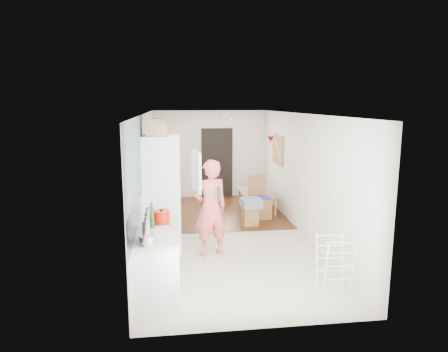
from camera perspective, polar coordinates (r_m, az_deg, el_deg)
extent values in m
cube|color=beige|center=(8.37, 0.28, -8.48)|extent=(3.20, 7.00, 0.01)
cube|color=#572E0D|center=(10.13, -1.10, -5.08)|extent=(3.20, 3.30, 0.01)
cube|color=slate|center=(5.94, -12.48, 1.81)|extent=(0.02, 3.00, 1.30)
cube|color=black|center=(5.56, -12.64, -6.19)|extent=(0.02, 1.90, 0.50)
cube|color=black|center=(11.53, -1.01, 1.88)|extent=(0.90, 0.04, 2.00)
cube|color=white|center=(5.78, -9.46, -13.01)|extent=(0.60, 0.90, 0.86)
cube|color=beige|center=(5.61, -9.60, -8.69)|extent=(0.62, 0.92, 0.06)
cube|color=white|center=(6.47, -9.23, -10.29)|extent=(0.60, 0.60, 0.88)
cube|color=silver|center=(6.32, -9.35, -6.39)|extent=(0.60, 0.60, 0.04)
cube|color=white|center=(7.26, -8.88, -2.74)|extent=(0.66, 0.66, 2.15)
cube|color=white|center=(6.88, -3.98, 0.66)|extent=(0.14, 0.56, 0.70)
cube|color=white|center=(7.17, -6.51, 1.01)|extent=(0.02, 0.52, 0.66)
cube|color=tan|center=(10.17, 7.74, 3.76)|extent=(0.03, 0.90, 0.70)
cube|color=#A27A3C|center=(10.16, 7.66, 3.76)|extent=(0.00, 0.94, 0.74)
cone|color=maroon|center=(10.76, 6.67, 5.22)|extent=(0.18, 0.18, 0.16)
imported|color=#EF5F59|center=(7.08, -1.96, -3.36)|extent=(0.87, 0.70, 2.06)
imported|color=#A27A3C|center=(10.17, 4.79, -3.84)|extent=(0.68, 1.21, 0.43)
cube|color=gray|center=(8.88, 3.87, -3.85)|extent=(0.48, 0.48, 0.19)
cylinder|color=red|center=(6.27, -8.92, -5.60)|extent=(0.28, 0.28, 0.15)
cylinder|color=silver|center=(5.31, -10.89, -8.90)|extent=(0.27, 0.27, 0.11)
cylinder|color=#1D4320|center=(6.88, -0.75, -2.65)|extent=(0.06, 0.06, 0.26)
cylinder|color=#1D4320|center=(5.65, -10.92, -6.70)|extent=(0.08, 0.08, 0.30)
cylinder|color=#1D4320|center=(5.91, -10.27, -5.87)|extent=(0.07, 0.07, 0.31)
cylinder|color=silver|center=(5.50, -11.11, -7.53)|extent=(0.12, 0.12, 0.23)
cylinder|color=tan|center=(5.87, -10.83, -6.49)|extent=(0.06, 0.06, 0.21)
cylinder|color=tan|center=(6.08, -10.58, -5.86)|extent=(0.07, 0.07, 0.21)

